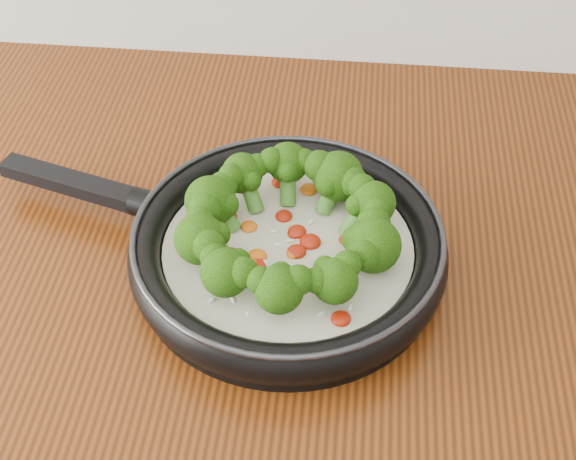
# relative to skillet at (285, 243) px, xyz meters

# --- Properties ---
(skillet) EXTENTS (0.48, 0.36, 0.08)m
(skillet) POSITION_rel_skillet_xyz_m (0.00, 0.00, 0.00)
(skillet) COLOR black
(skillet) RESTS_ON counter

